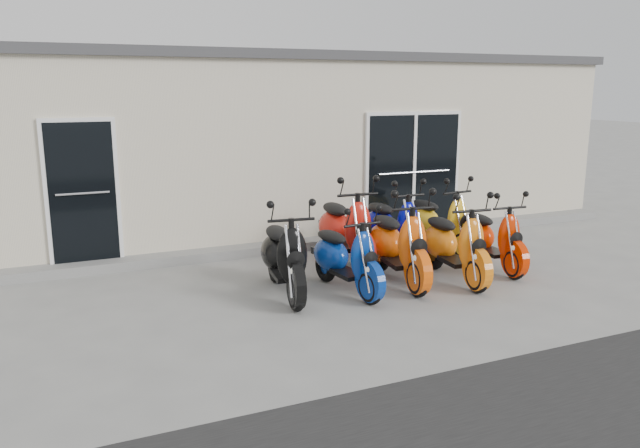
# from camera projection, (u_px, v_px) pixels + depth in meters

# --- Properties ---
(ground) EXTENTS (80.00, 80.00, 0.00)m
(ground) POSITION_uv_depth(u_px,v_px,m) (337.00, 283.00, 8.92)
(ground) COLOR gray
(ground) RESTS_ON ground
(building) EXTENTS (14.00, 6.00, 3.20)m
(building) POSITION_uv_depth(u_px,v_px,m) (232.00, 142.00, 13.22)
(building) COLOR beige
(building) RESTS_ON ground
(roof_cap) EXTENTS (14.20, 6.20, 0.16)m
(roof_cap) POSITION_uv_depth(u_px,v_px,m) (230.00, 61.00, 12.85)
(roof_cap) COLOR #3F3F42
(roof_cap) RESTS_ON building
(front_step) EXTENTS (14.00, 0.40, 0.15)m
(front_step) POSITION_uv_depth(u_px,v_px,m) (286.00, 246.00, 10.71)
(front_step) COLOR gray
(front_step) RESTS_ON ground
(door_left) EXTENTS (1.07, 0.08, 2.22)m
(door_left) POSITION_uv_depth(u_px,v_px,m) (82.00, 189.00, 9.32)
(door_left) COLOR black
(door_left) RESTS_ON front_step
(door_right) EXTENTS (2.02, 0.08, 2.22)m
(door_right) POSITION_uv_depth(u_px,v_px,m) (413.00, 169.00, 11.62)
(door_right) COLOR black
(door_right) RESTS_ON front_step
(scooter_front_black) EXTENTS (0.93, 1.96, 1.39)m
(scooter_front_black) POSITION_uv_depth(u_px,v_px,m) (284.00, 245.00, 8.27)
(scooter_front_black) COLOR black
(scooter_front_black) RESTS_ON ground
(scooter_front_blue) EXTENTS (0.81, 1.77, 1.27)m
(scooter_front_blue) POSITION_uv_depth(u_px,v_px,m) (346.00, 247.00, 8.41)
(scooter_front_blue) COLOR navy
(scooter_front_blue) RESTS_ON ground
(scooter_front_orange_a) EXTENTS (0.93, 2.02, 1.44)m
(scooter_front_orange_a) POSITION_uv_depth(u_px,v_px,m) (398.00, 234.00, 8.81)
(scooter_front_orange_a) COLOR #EE540A
(scooter_front_orange_a) RESTS_ON ground
(scooter_front_orange_b) EXTENTS (0.85, 1.90, 1.36)m
(scooter_front_orange_b) POSITION_uv_depth(u_px,v_px,m) (455.00, 234.00, 8.95)
(scooter_front_orange_b) COLOR orange
(scooter_front_orange_b) RESTS_ON ground
(scooter_front_red) EXTENTS (0.79, 1.77, 1.27)m
(scooter_front_red) POSITION_uv_depth(u_px,v_px,m) (493.00, 229.00, 9.51)
(scooter_front_red) COLOR red
(scooter_front_red) RESTS_ON ground
(scooter_back_red) EXTENTS (0.85, 2.05, 1.49)m
(scooter_back_red) POSITION_uv_depth(u_px,v_px,m) (345.00, 219.00, 9.67)
(scooter_back_red) COLOR red
(scooter_back_red) RESTS_ON ground
(scooter_back_blue) EXTENTS (0.71, 1.86, 1.36)m
(scooter_back_blue) POSITION_uv_depth(u_px,v_px,m) (393.00, 217.00, 10.12)
(scooter_back_blue) COLOR #030793
(scooter_back_blue) RESTS_ON ground
(scooter_back_yellow) EXTENTS (0.86, 1.88, 1.34)m
(scooter_back_yellow) POSITION_uv_depth(u_px,v_px,m) (439.00, 213.00, 10.50)
(scooter_back_yellow) COLOR yellow
(scooter_back_yellow) RESTS_ON ground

